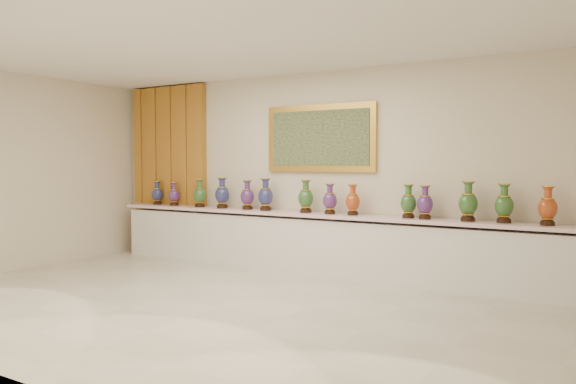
# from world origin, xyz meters

# --- Properties ---
(ground) EXTENTS (8.00, 8.00, 0.00)m
(ground) POSITION_xyz_m (0.00, 0.00, 0.00)
(ground) COLOR beige
(ground) RESTS_ON ground
(room) EXTENTS (8.00, 8.00, 8.00)m
(room) POSITION_xyz_m (-2.55, 2.44, 1.58)
(room) COLOR beige
(room) RESTS_ON ground
(counter) EXTENTS (7.28, 0.48, 0.90)m
(counter) POSITION_xyz_m (0.00, 2.27, 0.44)
(counter) COLOR white
(counter) RESTS_ON ground
(vase_0) EXTENTS (0.24, 0.24, 0.42)m
(vase_0) POSITION_xyz_m (-3.17, 2.27, 1.09)
(vase_0) COLOR black
(vase_0) RESTS_ON counter
(vase_1) EXTENTS (0.22, 0.22, 0.40)m
(vase_1) POSITION_xyz_m (-2.75, 2.25, 1.08)
(vase_1) COLOR black
(vase_1) RESTS_ON counter
(vase_2) EXTENTS (0.28, 0.28, 0.46)m
(vase_2) POSITION_xyz_m (-2.15, 2.23, 1.11)
(vase_2) COLOR black
(vase_2) RESTS_ON counter
(vase_3) EXTENTS (0.30, 0.30, 0.50)m
(vase_3) POSITION_xyz_m (-1.68, 2.23, 1.12)
(vase_3) COLOR black
(vase_3) RESTS_ON counter
(vase_4) EXTENTS (0.29, 0.29, 0.47)m
(vase_4) POSITION_xyz_m (-1.20, 2.25, 1.11)
(vase_4) COLOR black
(vase_4) RESTS_ON counter
(vase_5) EXTENTS (0.30, 0.30, 0.50)m
(vase_5) POSITION_xyz_m (-0.84, 2.24, 1.12)
(vase_5) COLOR black
(vase_5) RESTS_ON counter
(vase_6) EXTENTS (0.26, 0.26, 0.49)m
(vase_6) POSITION_xyz_m (-0.13, 2.24, 1.12)
(vase_6) COLOR black
(vase_6) RESTS_ON counter
(vase_7) EXTENTS (0.22, 0.22, 0.44)m
(vase_7) POSITION_xyz_m (0.28, 2.23, 1.10)
(vase_7) COLOR black
(vase_7) RESTS_ON counter
(vase_8) EXTENTS (0.23, 0.23, 0.44)m
(vase_8) POSITION_xyz_m (0.64, 2.23, 1.10)
(vase_8) COLOR black
(vase_8) RESTS_ON counter
(vase_9) EXTENTS (0.27, 0.27, 0.45)m
(vase_9) POSITION_xyz_m (1.44, 2.26, 1.10)
(vase_9) COLOR black
(vase_9) RESTS_ON counter
(vase_10) EXTENTS (0.22, 0.22, 0.45)m
(vase_10) POSITION_xyz_m (1.68, 2.23, 1.10)
(vase_10) COLOR black
(vase_10) RESTS_ON counter
(vase_11) EXTENTS (0.29, 0.29, 0.51)m
(vase_11) POSITION_xyz_m (2.23, 2.25, 1.13)
(vase_11) COLOR black
(vase_11) RESTS_ON counter
(vase_12) EXTENTS (0.30, 0.30, 0.49)m
(vase_12) POSITION_xyz_m (2.65, 2.28, 1.12)
(vase_12) COLOR black
(vase_12) RESTS_ON counter
(vase_13) EXTENTS (0.23, 0.23, 0.47)m
(vase_13) POSITION_xyz_m (3.15, 2.25, 1.11)
(vase_13) COLOR black
(vase_13) RESTS_ON counter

